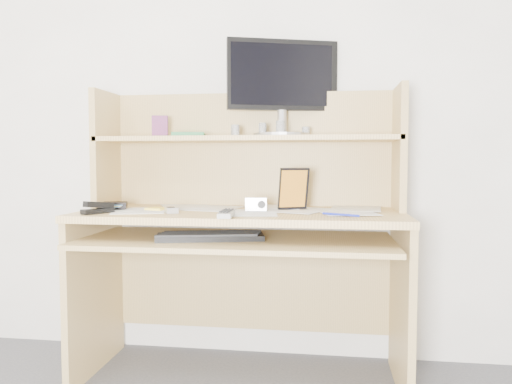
# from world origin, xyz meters

# --- Properties ---
(back_wall) EXTENTS (3.60, 0.04, 2.50)m
(back_wall) POSITION_xyz_m (0.00, 1.80, 1.25)
(back_wall) COLOR white
(back_wall) RESTS_ON floor
(desk) EXTENTS (1.40, 0.70, 1.30)m
(desk) POSITION_xyz_m (0.00, 1.56, 0.69)
(desk) COLOR #D6B46E
(desk) RESTS_ON floor
(paper_clutter) EXTENTS (1.32, 0.54, 0.01)m
(paper_clutter) POSITION_xyz_m (0.00, 1.48, 0.75)
(paper_clutter) COLOR white
(paper_clutter) RESTS_ON desk
(keyboard) EXTENTS (0.46, 0.25, 0.03)m
(keyboard) POSITION_xyz_m (-0.10, 1.31, 0.66)
(keyboard) COLOR black
(keyboard) RESTS_ON desk
(tv_remote) EXTENTS (0.07, 0.19, 0.02)m
(tv_remote) POSITION_xyz_m (-0.01, 1.22, 0.77)
(tv_remote) COLOR gray
(tv_remote) RESTS_ON paper_clutter
(flip_phone) EXTENTS (0.08, 0.10, 0.02)m
(flip_phone) POSITION_xyz_m (-0.28, 1.35, 0.77)
(flip_phone) COLOR #B2B2B4
(flip_phone) RESTS_ON paper_clutter
(stapler) EXTENTS (0.10, 0.14, 0.04)m
(stapler) POSITION_xyz_m (-0.57, 1.29, 0.78)
(stapler) COLOR black
(stapler) RESTS_ON paper_clutter
(wallet) EXTENTS (0.13, 0.11, 0.03)m
(wallet) POSITION_xyz_m (-0.58, 1.48, 0.77)
(wallet) COLOR black
(wallet) RESTS_ON paper_clutter
(sticky_note_pad) EXTENTS (0.10, 0.10, 0.01)m
(sticky_note_pad) POSITION_xyz_m (-0.38, 1.48, 0.76)
(sticky_note_pad) COLOR gold
(sticky_note_pad) RESTS_ON desk
(digital_camera) EXTENTS (0.09, 0.04, 0.06)m
(digital_camera) POSITION_xyz_m (0.07, 1.45, 0.78)
(digital_camera) COLOR silver
(digital_camera) RESTS_ON paper_clutter
(game_case) EXTENTS (0.13, 0.06, 0.18)m
(game_case) POSITION_xyz_m (0.22, 1.51, 0.85)
(game_case) COLOR black
(game_case) RESTS_ON paper_clutter
(blue_pen) EXTENTS (0.14, 0.09, 0.01)m
(blue_pen) POSITION_xyz_m (0.42, 1.30, 0.76)
(blue_pen) COLOR #1723AD
(blue_pen) RESTS_ON paper_clutter
(card_box) EXTENTS (0.08, 0.04, 0.10)m
(card_box) POSITION_xyz_m (-0.42, 1.63, 1.13)
(card_box) COLOR maroon
(card_box) RESTS_ON desk
(shelf_book) EXTENTS (0.19, 0.23, 0.02)m
(shelf_book) POSITION_xyz_m (-0.29, 1.67, 1.09)
(shelf_book) COLOR #317C47
(shelf_book) RESTS_ON desk
(chip_stack_a) EXTENTS (0.04, 0.04, 0.05)m
(chip_stack_a) POSITION_xyz_m (-0.05, 1.61, 1.11)
(chip_stack_a) COLOR black
(chip_stack_a) RESTS_ON desk
(chip_stack_b) EXTENTS (0.05, 0.05, 0.07)m
(chip_stack_b) POSITION_xyz_m (0.16, 1.60, 1.12)
(chip_stack_b) COLOR white
(chip_stack_b) RESTS_ON desk
(chip_stack_c) EXTENTS (0.04, 0.04, 0.05)m
(chip_stack_c) POSITION_xyz_m (0.27, 1.67, 1.10)
(chip_stack_c) COLOR black
(chip_stack_c) RESTS_ON desk
(chip_stack_d) EXTENTS (0.05, 0.05, 0.06)m
(chip_stack_d) POSITION_xyz_m (0.08, 1.62, 1.11)
(chip_stack_d) COLOR white
(chip_stack_d) RESTS_ON desk
(monitor) EXTENTS (0.51, 0.26, 0.46)m
(monitor) POSITION_xyz_m (0.16, 1.71, 1.32)
(monitor) COLOR #AAA9AE
(monitor) RESTS_ON desk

